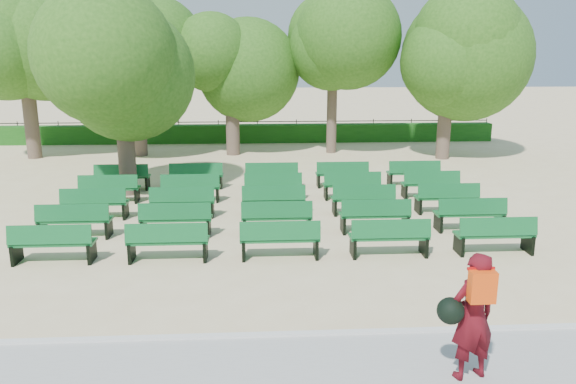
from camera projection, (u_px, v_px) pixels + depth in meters
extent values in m
plane|color=beige|center=(223.00, 224.00, 14.92)|extent=(120.00, 120.00, 0.00)
cube|color=#A7A6A2|center=(194.00, 380.00, 7.74)|extent=(30.00, 2.20, 0.06)
cube|color=silver|center=(201.00, 338.00, 8.85)|extent=(30.00, 0.12, 0.10)
cube|color=#1B5916|center=(238.00, 134.00, 28.37)|extent=(26.00, 0.70, 0.90)
cube|color=#105C29|center=(274.00, 200.00, 15.64)|extent=(1.77, 0.54, 0.06)
cube|color=#105C29|center=(274.00, 193.00, 15.39)|extent=(1.76, 0.19, 0.41)
cylinder|color=brown|center=(126.00, 146.00, 17.72)|extent=(0.54, 0.54, 3.09)
ellipsoid|color=#32641B|center=(120.00, 59.00, 17.07)|extent=(4.18, 4.18, 3.76)
imported|color=#4E0B13|center=(473.00, 316.00, 7.56)|extent=(0.75, 0.60, 1.82)
cube|color=#EA440C|center=(482.00, 287.00, 7.24)|extent=(0.34, 0.17, 0.42)
sphere|color=black|center=(450.00, 311.00, 7.46)|extent=(0.36, 0.36, 0.36)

